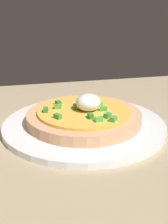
{
  "coord_description": "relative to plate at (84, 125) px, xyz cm",
  "views": [
    {
      "loc": [
        10.71,
        37.97,
        25.4
      ],
      "look_at": [
        -1.32,
        -12.17,
        5.86
      ],
      "focal_mm": 48.99,
      "sensor_mm": 36.0,
      "label": 1
    }
  ],
  "objects": [
    {
      "name": "dining_table",
      "position": [
        1.32,
        12.17,
        -1.93
      ],
      "size": [
        107.46,
        88.72,
        2.77
      ],
      "primitive_type": "cube",
      "color": "tan",
      "rests_on": "ground"
    },
    {
      "name": "plate",
      "position": [
        0.0,
        0.0,
        0.0
      ],
      "size": [
        29.55,
        29.55,
        1.09
      ],
      "primitive_type": "cylinder",
      "color": "white",
      "rests_on": "dining_table"
    },
    {
      "name": "pizza",
      "position": [
        -0.04,
        0.02,
        1.84
      ],
      "size": [
        20.78,
        20.78,
        5.37
      ],
      "color": "tan",
      "rests_on": "plate"
    }
  ]
}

